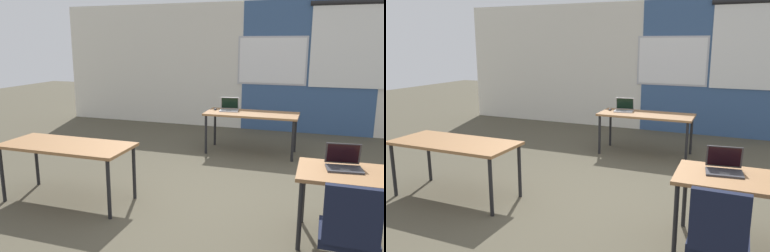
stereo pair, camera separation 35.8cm
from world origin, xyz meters
The scene contains 9 objects.
ground_plane centered at (0.00, 0.00, 0.00)m, with size 24.00×24.00×0.00m.
back_wall_assembly centered at (0.04, 4.20, 1.41)m, with size 10.00×0.27×2.80m.
desk_near_left centered at (-1.75, -0.60, 0.66)m, with size 1.60×0.70×0.72m.
desk_near_right centered at (1.75, -0.60, 0.66)m, with size 1.60×0.70×0.72m.
desk_far_center centered at (0.00, 2.20, 0.66)m, with size 1.60×0.70×0.72m.
laptop_far_left centered at (-0.42, 2.29, 0.77)m, with size 0.37×0.33×0.23m.
mouse_far_left centered at (-0.68, 2.29, 0.74)m, with size 0.07×0.11×0.03m.
laptop_near_right_inner centered at (1.37, -0.50, 0.77)m, with size 0.36×0.32×0.23m.
chair_near_right_inner centered at (1.39, -1.37, 0.38)m, with size 0.52×0.54×0.92m.
Camera 2 is at (1.44, -4.18, 1.91)m, focal length 35.50 mm.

